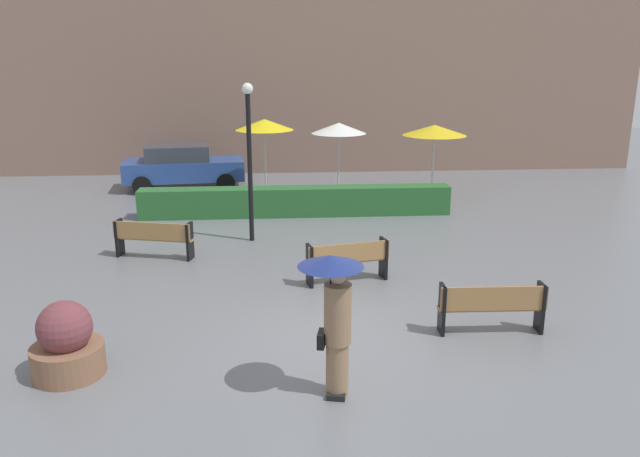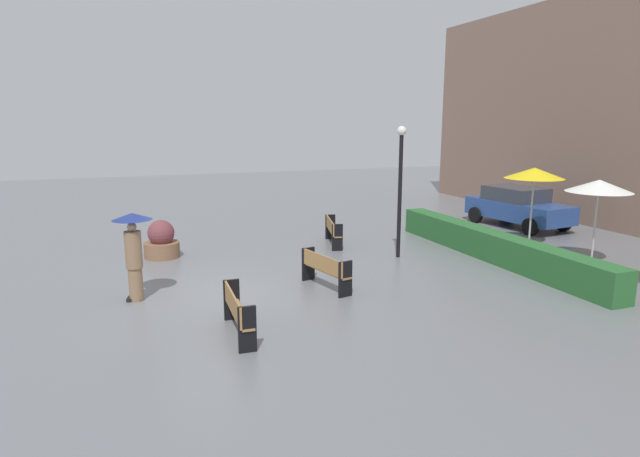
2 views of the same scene
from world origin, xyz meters
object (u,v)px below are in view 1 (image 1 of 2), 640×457
at_px(pedestrian_with_umbrella, 335,309).
at_px(planter_pot, 67,344).
at_px(bench_mid_center, 348,259).
at_px(bench_far_left, 153,236).
at_px(patio_umbrella_yellow, 264,125).
at_px(patio_umbrella_white, 339,128).
at_px(patio_umbrella_yellow_far, 435,130).
at_px(parked_car, 183,166).
at_px(bench_near_right, 492,305).
at_px(lamp_post, 249,146).

xyz_separation_m(pedestrian_with_umbrella, planter_pot, (-3.93, 0.86, -0.81)).
bearing_deg(bench_mid_center, bench_far_left, 155.84).
distance_m(patio_umbrella_yellow, patio_umbrella_white, 2.44).
xyz_separation_m(patio_umbrella_yellow_far, parked_car, (-8.67, 1.74, -1.39)).
bearing_deg(patio_umbrella_yellow_far, bench_near_right, -98.91).
bearing_deg(bench_near_right, bench_far_left, 144.71).
bearing_deg(parked_car, patio_umbrella_white, -19.31).
height_order(bench_near_right, planter_pot, planter_pot).
bearing_deg(patio_umbrella_yellow, lamp_post, -93.94).
bearing_deg(bench_near_right, patio_umbrella_white, 98.05).
distance_m(planter_pot, patio_umbrella_yellow, 12.13).
relative_size(bench_mid_center, parked_car, 0.41).
height_order(patio_umbrella_white, parked_car, patio_umbrella_white).
bearing_deg(parked_car, patio_umbrella_yellow, -34.19).
bearing_deg(bench_mid_center, parked_car, 115.42).
bearing_deg(planter_pot, bench_mid_center, 37.76).
bearing_deg(patio_umbrella_white, bench_far_left, -129.07).
bearing_deg(parked_car, planter_pot, -89.47).
distance_m(bench_mid_center, pedestrian_with_umbrella, 4.59).
height_order(bench_mid_center, bench_near_right, bench_near_right).
xyz_separation_m(bench_far_left, patio_umbrella_white, (5.02, 6.19, 1.79)).
height_order(bench_near_right, lamp_post, lamp_post).
relative_size(bench_far_left, parked_car, 0.44).
height_order(planter_pot, patio_umbrella_yellow_far, patio_umbrella_yellow_far).
xyz_separation_m(planter_pot, patio_umbrella_yellow_far, (8.55, 11.91, 1.71)).
height_order(bench_far_left, lamp_post, lamp_post).
bearing_deg(planter_pot, patio_umbrella_yellow_far, 54.33).
xyz_separation_m(bench_mid_center, bench_near_right, (2.17, -2.67, 0.00)).
xyz_separation_m(planter_pot, patio_umbrella_white, (5.30, 11.76, 1.82)).
bearing_deg(patio_umbrella_yellow_far, parked_car, 168.63).
xyz_separation_m(bench_near_right, patio_umbrella_yellow_far, (1.72, 10.98, 1.68)).
relative_size(bench_mid_center, patio_umbrella_yellow_far, 0.75).
relative_size(pedestrian_with_umbrella, patio_umbrella_yellow, 0.78).
xyz_separation_m(patio_umbrella_white, parked_car, (-5.42, 1.90, -1.50)).
xyz_separation_m(patio_umbrella_yellow, patio_umbrella_yellow_far, (5.68, 0.29, -0.26)).
height_order(planter_pot, parked_car, parked_car).
height_order(lamp_post, parked_car, lamp_post).
distance_m(bench_far_left, patio_umbrella_white, 8.17).
distance_m(bench_mid_center, bench_near_right, 3.44).
height_order(bench_far_left, planter_pot, planter_pot).
height_order(bench_mid_center, parked_car, parked_car).
bearing_deg(patio_umbrella_yellow, pedestrian_with_umbrella, -85.11).
bearing_deg(pedestrian_with_umbrella, planter_pot, 167.67).
xyz_separation_m(pedestrian_with_umbrella, patio_umbrella_yellow_far, (4.62, 12.77, 0.90)).
xyz_separation_m(bench_far_left, pedestrian_with_umbrella, (3.66, -6.43, 0.77)).
distance_m(bench_far_left, planter_pot, 5.57).
xyz_separation_m(bench_far_left, patio_umbrella_yellow_far, (8.28, 6.34, 1.68)).
bearing_deg(pedestrian_with_umbrella, bench_far_left, 119.65).
bearing_deg(lamp_post, patio_umbrella_white, 60.60).
bearing_deg(bench_far_left, bench_mid_center, -24.16).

